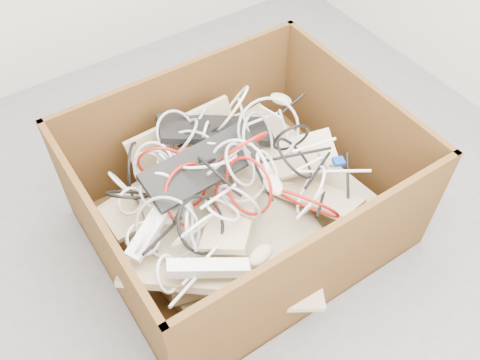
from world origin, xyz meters
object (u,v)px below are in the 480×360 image
cardboard_box (239,208)px  power_strip_right (208,268)px  power_strip_left (156,220)px  vga_plug (339,161)px

cardboard_box → power_strip_right: 0.46m
power_strip_left → cardboard_box: bearing=-24.7°
power_strip_right → vga_plug: 0.71m
cardboard_box → vga_plug: 0.46m
cardboard_box → vga_plug: size_ratio=26.73×
power_strip_left → power_strip_right: bearing=-103.9°
vga_plug → cardboard_box: bearing=175.7°
power_strip_left → power_strip_right: size_ratio=1.11×
power_strip_left → vga_plug: 0.78m
power_strip_left → vga_plug: power_strip_left is taller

